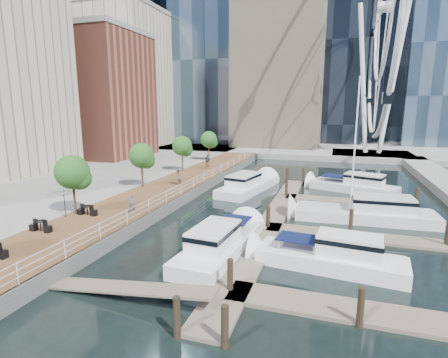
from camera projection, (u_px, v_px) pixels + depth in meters
ground at (191, 268)px, 20.24m from camera, size 520.00×520.00×0.00m
boardwalk at (168, 191)px, 36.84m from camera, size 6.00×60.00×1.00m
seawall at (194, 193)px, 35.94m from camera, size 0.25×60.00×1.00m
land_far at (313, 135)px, 115.31m from camera, size 200.00×114.00×1.00m
pier at (372, 156)px, 64.46m from camera, size 14.00×12.00×1.00m
railing at (193, 183)px, 35.77m from camera, size 0.10×60.00×1.05m
floating_docks at (336, 221)px, 27.07m from camera, size 16.00×34.00×2.60m
midrise_condos at (54, 79)px, 52.68m from camera, size 19.00×67.00×28.00m
ferris_wheel at (384, 8)px, 59.41m from camera, size 5.80×45.60×47.80m
street_trees at (141, 156)px, 35.88m from camera, size 2.60×42.60×4.60m
cafe_tables at (20, 237)px, 21.23m from camera, size 2.50×13.70×0.74m
yacht_foreground at (329, 268)px, 20.19m from camera, size 9.30×3.37×2.15m
pedestrian_near at (132, 204)px, 27.14m from camera, size 0.63×0.51×1.50m
pedestrian_mid at (178, 177)px, 37.44m from camera, size 0.84×0.98×1.73m
pedestrian_far at (207, 161)px, 48.92m from camera, size 1.05×0.46×1.77m
moored_yachts at (353, 223)px, 28.11m from camera, size 25.15×37.52×11.50m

